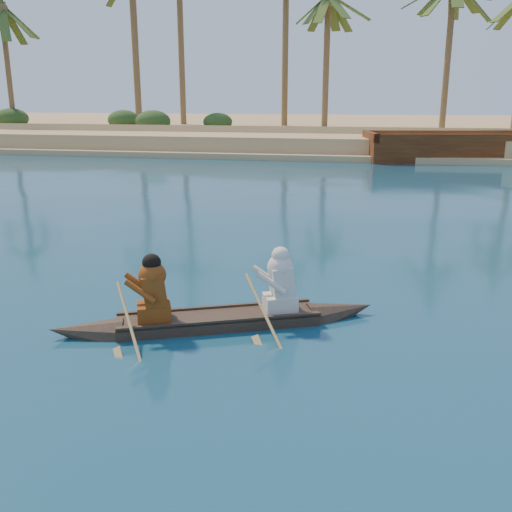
# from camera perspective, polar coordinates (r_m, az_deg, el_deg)

# --- Properties ---
(sandy_embankment) EXTENTS (150.00, 51.00, 1.50)m
(sandy_embankment) POSITION_cam_1_polar(r_m,az_deg,el_deg) (59.45, 15.20, 11.99)
(sandy_embankment) COLOR tan
(sandy_embankment) RESTS_ON ground
(palm_grove) EXTENTS (110.00, 14.00, 16.00)m
(palm_grove) POSITION_cam_1_polar(r_m,az_deg,el_deg) (47.68, 16.64, 20.13)
(palm_grove) COLOR #38531D
(palm_grove) RESTS_ON ground
(shrub_cluster) EXTENTS (100.00, 6.00, 2.40)m
(shrub_cluster) POSITION_cam_1_polar(r_m,az_deg,el_deg) (44.08, 16.28, 11.70)
(shrub_cluster) COLOR #223E16
(shrub_cluster) RESTS_ON ground
(canoe) EXTENTS (5.37, 2.89, 1.53)m
(canoe) POSITION_cam_1_polar(r_m,az_deg,el_deg) (9.70, -3.77, -5.36)
(canoe) COLOR #3D2E21
(canoe) RESTS_ON ground
(barge_mid) EXTENTS (12.56, 6.28, 2.00)m
(barge_mid) POSITION_cam_1_polar(r_m,az_deg,el_deg) (37.56, 20.27, 10.02)
(barge_mid) COLOR brown
(barge_mid) RESTS_ON ground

